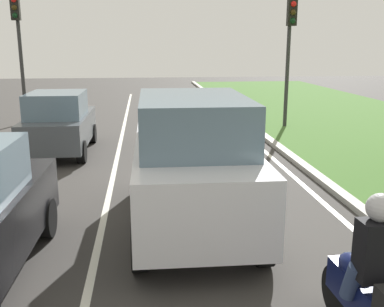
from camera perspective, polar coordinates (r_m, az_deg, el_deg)
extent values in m
plane|color=#383533|center=(12.85, -6.32, -0.25)|extent=(60.00, 60.00, 0.00)
cube|color=silver|center=(12.87, -9.44, -0.32)|extent=(0.12, 32.00, 0.01)
cube|color=silver|center=(13.32, 9.35, 0.16)|extent=(0.12, 32.00, 0.01)
cube|color=#9E9B93|center=(13.45, 11.41, 0.45)|extent=(0.24, 48.00, 0.12)
cube|color=silver|center=(7.68, 0.01, -2.63)|extent=(1.96, 4.53, 1.10)
cube|color=slate|center=(7.32, 0.12, 4.19)|extent=(1.74, 2.72, 0.80)
cylinder|color=black|center=(9.27, -6.28, -3.36)|extent=(0.23, 0.76, 0.76)
cylinder|color=black|center=(9.40, 4.45, -3.07)|extent=(0.23, 0.76, 0.76)
cylinder|color=black|center=(6.41, -6.63, -11.42)|extent=(0.23, 0.76, 0.76)
cylinder|color=black|center=(6.60, 9.01, -10.75)|extent=(0.23, 0.76, 0.76)
cylinder|color=black|center=(7.80, -17.98, -7.80)|extent=(0.23, 0.64, 0.64)
cube|color=#474C51|center=(13.54, -16.39, 3.02)|extent=(1.66, 3.71, 0.80)
cube|color=slate|center=(13.19, -16.80, 5.98)|extent=(1.49, 1.91, 0.68)
cylinder|color=black|center=(14.98, -18.29, 2.32)|extent=(0.22, 0.60, 0.60)
cylinder|color=black|center=(14.73, -12.54, 2.50)|extent=(0.22, 0.60, 0.60)
cylinder|color=black|center=(12.59, -20.64, 0.04)|extent=(0.22, 0.60, 0.60)
cylinder|color=black|center=(12.29, -13.83, 0.21)|extent=(0.22, 0.60, 0.60)
cube|color=#0C143F|center=(5.05, 21.60, -17.25)|extent=(0.32, 1.41, 0.36)
ellipsoid|color=#0C143F|center=(5.21, 19.92, -13.32)|extent=(0.29, 0.51, 0.24)
cylinder|color=black|center=(5.71, 17.83, -16.29)|extent=(0.12, 0.60, 0.60)
cube|color=black|center=(4.74, 22.53, -11.27)|extent=(0.41, 0.27, 0.60)
sphere|color=#B2B2B7|center=(4.60, 22.83, -6.37)|extent=(0.28, 0.28, 0.28)
cylinder|color=navy|center=(4.92, 19.62, -14.99)|extent=(0.17, 0.30, 0.45)
cylinder|color=navy|center=(5.07, 23.15, -14.39)|extent=(0.17, 0.30, 0.45)
cylinder|color=#2D2D2D|center=(17.16, 12.05, 11.34)|extent=(0.14, 0.14, 4.91)
cube|color=black|center=(16.99, 12.56, 17.04)|extent=(0.32, 0.24, 0.90)
sphere|color=red|center=(16.89, 12.76, 18.01)|extent=(0.20, 0.20, 0.20)
sphere|color=#382B0C|center=(16.87, 12.71, 17.06)|extent=(0.20, 0.20, 0.20)
sphere|color=black|center=(16.85, 12.65, 16.11)|extent=(0.20, 0.20, 0.20)
cylinder|color=#2D2D2D|center=(19.03, -20.87, 11.31)|extent=(0.14, 0.14, 5.13)
cube|color=black|center=(18.88, -21.51, 16.82)|extent=(0.32, 0.24, 0.90)
sphere|color=red|center=(18.77, -21.70, 17.68)|extent=(0.20, 0.20, 0.20)
sphere|color=#382B0C|center=(18.75, -21.62, 16.83)|extent=(0.20, 0.20, 0.20)
sphere|color=black|center=(18.73, -21.54, 15.98)|extent=(0.20, 0.20, 0.20)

